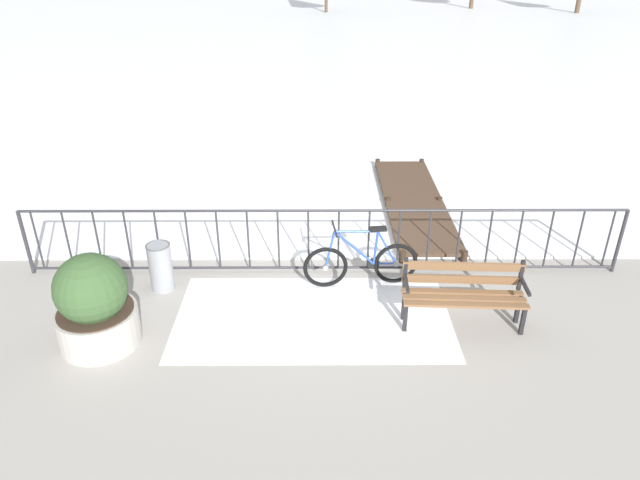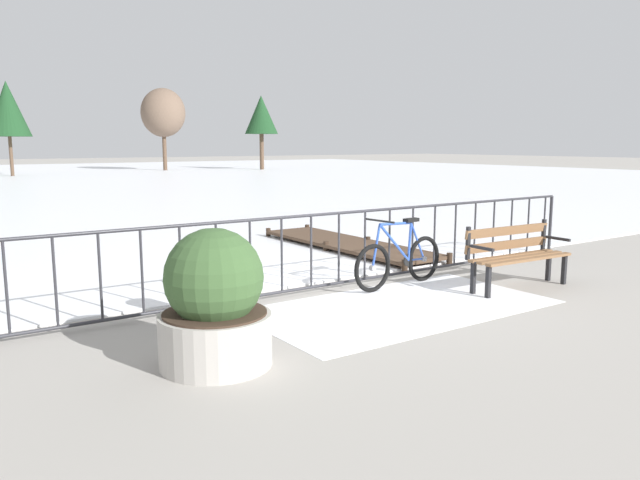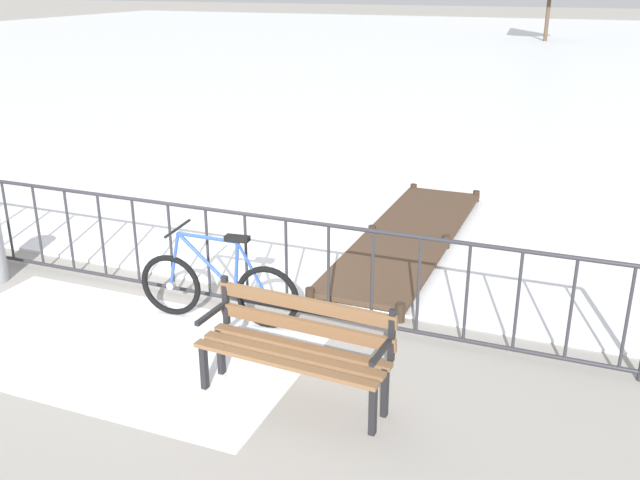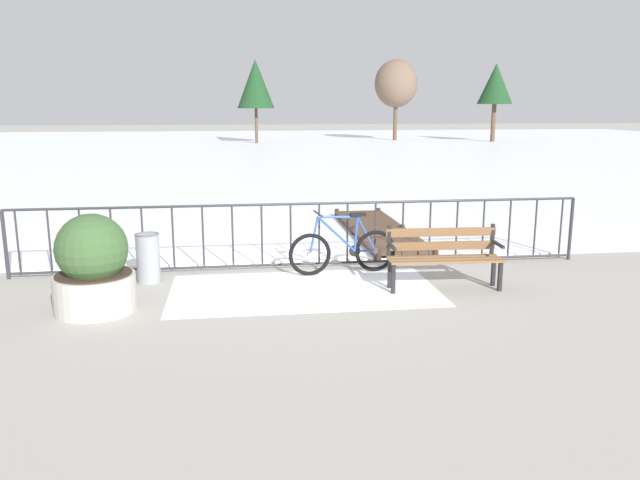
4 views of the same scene
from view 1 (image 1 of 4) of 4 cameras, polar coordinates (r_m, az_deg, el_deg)
The scene contains 9 objects.
ground_plane at distance 9.02m, azimuth 0.34°, elevation -3.16°, with size 160.00×160.00×0.00m, color #9E9991.
frozen_pond at distance 36.44m, azimuth -0.16°, elevation 20.44°, with size 80.00×56.00×0.03m, color white.
snow_patch at distance 8.01m, azimuth -0.67°, elevation -7.54°, with size 3.75×2.02×0.01m, color white.
railing_fence at distance 8.75m, azimuth 0.35°, elevation -0.01°, with size 9.06×0.06×1.07m.
bicycle_near_railing at distance 8.54m, azimuth 4.07°, elevation -2.29°, with size 1.71×0.52×0.97m.
park_bench at distance 7.86m, azimuth 13.94°, elevation -4.78°, with size 1.62×0.56×0.89m.
planter_with_shrub at distance 7.77m, azimuth -21.36°, elevation -5.94°, with size 1.02×1.02×1.25m.
trash_bin at distance 8.74m, azimuth -15.41°, elevation -2.52°, with size 0.35×0.35×0.73m.
wooden_dock at distance 11.29m, azimuth 9.21°, elevation 3.79°, with size 1.10×4.37×0.20m.
Camera 1 is at (-0.09, -7.74, 4.63)m, focal length 32.51 mm.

